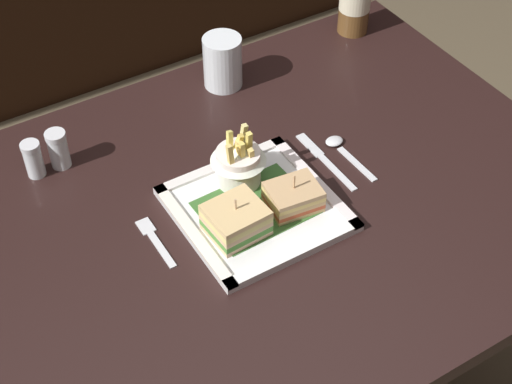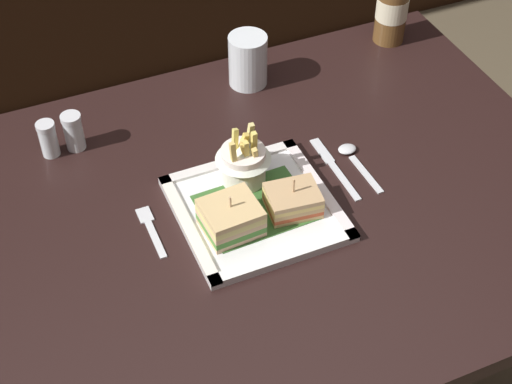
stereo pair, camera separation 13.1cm
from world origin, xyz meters
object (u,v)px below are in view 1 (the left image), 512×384
object	(u,v)px
dining_table	(256,258)
salt_shaker	(34,161)
square_plate	(256,209)
fries_cup	(236,162)
water_glass	(223,65)
pepper_shaker	(59,151)
sandwich_half_left	(236,220)
sandwich_half_right	(293,197)
fork	(154,239)
spoon	(340,147)
knife	(324,159)

from	to	relation	value
dining_table	salt_shaker	bearing A→B (deg)	137.35
square_plate	fries_cup	xyz separation A→B (m)	(0.00, 0.07, 0.05)
water_glass	pepper_shaker	distance (m)	0.38
water_glass	pepper_shaker	bearing A→B (deg)	-171.05
sandwich_half_left	sandwich_half_right	bearing A→B (deg)	-0.00
salt_shaker	pepper_shaker	xyz separation A→B (m)	(0.05, 0.00, 0.00)
sandwich_half_right	salt_shaker	size ratio (longest dim) A/B	1.33
salt_shaker	square_plate	bearing A→B (deg)	-44.81
dining_table	sandwich_half_left	size ratio (longest dim) A/B	12.33
square_plate	sandwich_half_right	xyz separation A→B (m)	(0.06, -0.03, 0.03)
sandwich_half_right	square_plate	bearing A→B (deg)	152.84
fork	sandwich_half_left	bearing A→B (deg)	-26.76
fries_cup	pepper_shaker	bearing A→B (deg)	138.76
fries_cup	square_plate	bearing A→B (deg)	-92.77
sandwich_half_right	fries_cup	distance (m)	0.12
square_plate	spoon	distance (m)	0.23
sandwich_half_left	spoon	bearing A→B (deg)	17.10
pepper_shaker	square_plate	bearing A→B (deg)	-49.88
knife	sandwich_half_right	bearing A→B (deg)	-146.82
pepper_shaker	dining_table	bearing A→B (deg)	-47.59
dining_table	sandwich_half_left	xyz separation A→B (m)	(-0.06, -0.04, 0.18)
square_plate	fries_cup	distance (m)	0.09
square_plate	knife	world-z (taller)	square_plate
sandwich_half_right	pepper_shaker	distance (m)	0.44
square_plate	pepper_shaker	world-z (taller)	pepper_shaker
dining_table	water_glass	xyz separation A→B (m)	(0.12, 0.33, 0.19)
dining_table	sandwich_half_left	bearing A→B (deg)	-146.56
dining_table	spoon	distance (m)	0.26
water_glass	square_plate	bearing A→B (deg)	-110.92
water_glass	salt_shaker	distance (m)	0.43
salt_shaker	fries_cup	bearing A→B (deg)	-36.34
fries_cup	fork	bearing A→B (deg)	-167.73
fries_cup	pepper_shaker	size ratio (longest dim) A/B	1.49
knife	salt_shaker	world-z (taller)	salt_shaker
square_plate	sandwich_half_right	size ratio (longest dim) A/B	2.76
dining_table	fork	size ratio (longest dim) A/B	9.70
water_glass	pepper_shaker	world-z (taller)	water_glass
spoon	dining_table	bearing A→B (deg)	-168.70
sandwich_half_left	pepper_shaker	bearing A→B (deg)	120.39
fries_cup	water_glass	xyz separation A→B (m)	(0.13, 0.28, -0.01)
fork	salt_shaker	xyz separation A→B (m)	(-0.11, 0.26, 0.03)
sandwich_half_left	spoon	world-z (taller)	sandwich_half_left
sandwich_half_right	fries_cup	world-z (taller)	fries_cup
water_glass	knife	distance (m)	0.30
square_plate	pepper_shaker	xyz separation A→B (m)	(-0.24, 0.29, 0.03)
dining_table	spoon	world-z (taller)	spoon
fork	fries_cup	bearing A→B (deg)	12.27
spoon	sandwich_half_right	bearing A→B (deg)	-152.42
dining_table	sandwich_half_right	xyz separation A→B (m)	(0.05, -0.04, 0.17)
salt_shaker	water_glass	bearing A→B (deg)	7.96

